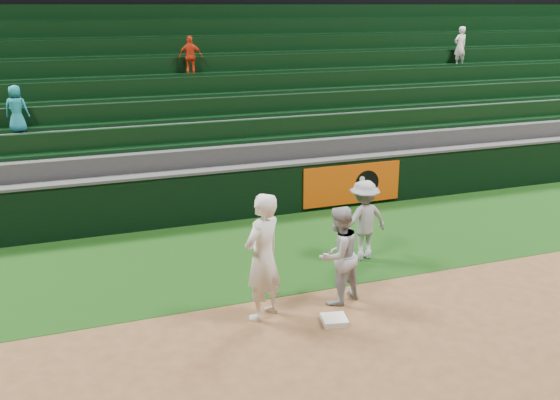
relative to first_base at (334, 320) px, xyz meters
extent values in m
plane|color=brown|center=(-0.10, 0.24, -0.04)|extent=(70.00, 70.00, 0.00)
cube|color=#10330C|center=(-0.10, 3.24, -0.04)|extent=(36.00, 4.20, 0.01)
cube|color=white|center=(0.00, 0.00, 0.00)|extent=(0.46, 0.46, 0.09)
imported|color=white|center=(-1.00, 0.58, 1.00)|extent=(0.91, 0.83, 2.09)
imported|color=#AAADB5|center=(0.36, 0.66, 0.81)|extent=(1.01, 0.91, 1.70)
imported|color=#9EA0AB|center=(1.63, 2.21, 0.76)|extent=(1.10, 0.71, 1.60)
cube|color=black|center=(-0.10, 5.44, 0.56)|extent=(36.00, 0.35, 1.20)
cube|color=#D84C0A|center=(2.90, 5.25, 0.56)|extent=(2.60, 0.05, 1.00)
cylinder|color=black|center=(3.30, 5.22, 0.56)|extent=(0.64, 0.02, 0.64)
cylinder|color=white|center=(3.15, 5.20, 0.68)|extent=(0.14, 0.02, 0.14)
cube|color=#424244|center=(-0.10, 5.44, 1.18)|extent=(36.00, 0.40, 0.06)
cube|color=#323234|center=(-0.10, 6.16, 0.78)|extent=(36.00, 0.85, 1.65)
cube|color=black|center=(-0.10, 6.42, 1.86)|extent=(36.00, 0.14, 0.50)
cube|color=black|center=(-0.10, 6.25, 1.65)|extent=(36.00, 0.45, 0.08)
cube|color=#323234|center=(-0.10, 7.01, 1.01)|extent=(36.00, 0.85, 2.10)
cube|color=black|center=(-0.10, 7.27, 2.31)|extent=(36.00, 0.14, 0.50)
cube|color=black|center=(-0.10, 7.10, 2.10)|extent=(36.00, 0.45, 0.08)
cube|color=#323234|center=(-0.10, 7.86, 1.23)|extent=(36.00, 0.85, 2.55)
cube|color=black|center=(-0.10, 8.12, 2.76)|extent=(36.00, 0.14, 0.50)
cube|color=black|center=(-0.10, 7.95, 2.55)|extent=(36.00, 0.45, 0.08)
cube|color=#323234|center=(-0.10, 8.71, 1.46)|extent=(36.00, 0.85, 3.00)
cube|color=black|center=(-0.10, 8.97, 3.21)|extent=(36.00, 0.14, 0.50)
cube|color=black|center=(-0.10, 8.80, 3.00)|extent=(36.00, 0.45, 0.08)
cube|color=#323234|center=(-0.10, 9.56, 1.68)|extent=(36.00, 0.85, 3.45)
cube|color=black|center=(-0.10, 9.82, 3.66)|extent=(36.00, 0.14, 0.50)
cube|color=black|center=(-0.10, 9.65, 3.45)|extent=(36.00, 0.45, 0.08)
cube|color=#323234|center=(-0.10, 10.41, 1.91)|extent=(36.00, 0.85, 3.90)
cube|color=black|center=(-0.10, 10.67, 4.11)|extent=(36.00, 0.14, 0.50)
cube|color=black|center=(-0.10, 10.50, 3.90)|extent=(36.00, 0.45, 0.08)
cube|color=#323234|center=(-0.10, 11.26, 2.13)|extent=(36.00, 0.85, 4.35)
cube|color=black|center=(-0.10, 11.52, 4.56)|extent=(36.00, 0.14, 0.50)
cube|color=black|center=(-0.10, 11.35, 4.35)|extent=(36.00, 0.45, 0.08)
imported|color=teal|center=(-4.64, 6.97, 2.58)|extent=(0.59, 0.47, 1.05)
imported|color=red|center=(-0.28, 8.67, 3.49)|extent=(0.67, 0.41, 1.06)
imported|color=white|center=(8.20, 8.67, 3.56)|extent=(0.46, 0.33, 1.21)
camera|label=1|loc=(-3.87, -8.06, 4.80)|focal=40.00mm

